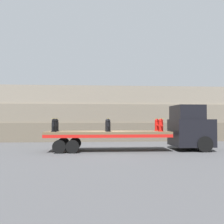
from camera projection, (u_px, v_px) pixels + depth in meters
name	position (u px, v px, depth m)	size (l,w,h in m)	color
ground_plane	(108.00, 151.00, 16.70)	(120.00, 120.00, 0.00)	#474749
rock_cliff	(103.00, 114.00, 25.17)	(60.00, 3.30, 5.37)	#665B4C
truck_cab	(191.00, 128.00, 17.17)	(2.50, 2.73, 3.06)	black
flatbed_trailer	(100.00, 135.00, 16.70)	(8.19, 2.52, 1.31)	brown
fire_hydrant_black_near_0	(54.00, 125.00, 15.97)	(0.37, 0.61, 0.84)	black
fire_hydrant_black_far_0	(56.00, 125.00, 17.03)	(0.37, 0.61, 0.84)	black
fire_hydrant_black_near_1	(108.00, 125.00, 16.23)	(0.37, 0.61, 0.84)	black
fire_hydrant_black_far_1	(107.00, 125.00, 17.28)	(0.37, 0.61, 0.84)	black
fire_hydrant_red_near_2	(161.00, 125.00, 16.48)	(0.37, 0.61, 0.84)	red
fire_hydrant_red_far_2	(157.00, 125.00, 17.54)	(0.37, 0.61, 0.84)	red
cargo_strap_rear	(55.00, 119.00, 16.52)	(0.05, 2.61, 0.01)	yellow
cargo_strap_middle	(108.00, 119.00, 16.77)	(0.05, 2.61, 0.01)	yellow
cargo_strap_front	(159.00, 119.00, 17.02)	(0.05, 2.61, 0.01)	yellow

